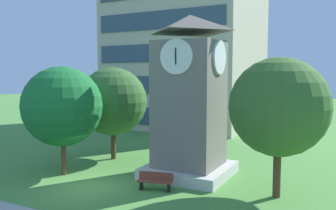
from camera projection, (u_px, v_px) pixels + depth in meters
ground_plane at (89, 186)px, 18.22m from camera, size 160.00×160.00×0.00m
office_building at (189, 15)px, 40.71m from camera, size 15.18×15.05×25.60m
clock_tower at (190, 106)px, 19.93m from camera, size 4.58×4.58×9.18m
park_bench at (155, 181)px, 17.65m from camera, size 1.86×0.91×0.88m
tree_streetside at (62, 106)px, 20.03m from camera, size 4.61×4.61×6.32m
tree_by_building at (113, 101)px, 23.89m from camera, size 4.67×4.67×6.35m
tree_near_tower at (279, 107)px, 16.27m from camera, size 4.65×4.65×6.66m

